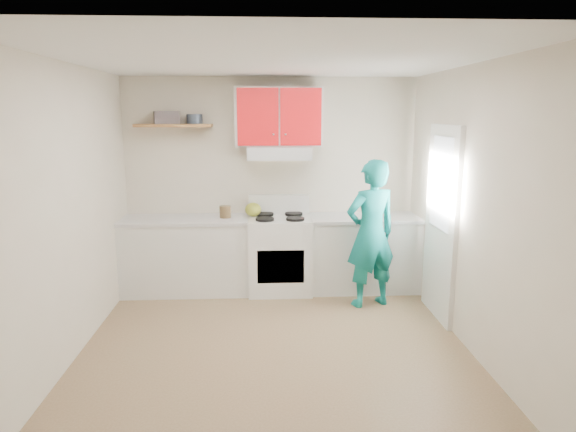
{
  "coord_description": "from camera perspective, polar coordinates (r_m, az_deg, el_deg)",
  "views": [
    {
      "loc": [
        -0.1,
        -4.38,
        2.16
      ],
      "look_at": [
        0.15,
        0.55,
        1.15
      ],
      "focal_mm": 31.36,
      "sensor_mm": 36.0,
      "label": 1
    }
  ],
  "objects": [
    {
      "name": "floor",
      "position": [
        4.89,
        -1.48,
        -14.68
      ],
      "size": [
        3.8,
        3.8,
        0.0
      ],
      "primitive_type": "plane",
      "color": "brown",
      "rests_on": "ground"
    },
    {
      "name": "ceiling",
      "position": [
        4.41,
        -1.67,
        17.29
      ],
      "size": [
        3.6,
        3.8,
        0.04
      ],
      "primitive_type": "cube",
      "color": "white",
      "rests_on": "floor"
    },
    {
      "name": "back_wall",
      "position": [
        6.34,
        -1.97,
        3.75
      ],
      "size": [
        3.6,
        0.04,
        2.6
      ],
      "primitive_type": "cube",
      "color": "beige",
      "rests_on": "floor"
    },
    {
      "name": "front_wall",
      "position": [
        2.63,
        -0.6,
        -7.51
      ],
      "size": [
        3.6,
        0.04,
        2.6
      ],
      "primitive_type": "cube",
      "color": "beige",
      "rests_on": "floor"
    },
    {
      "name": "left_wall",
      "position": [
        4.78,
        -23.68,
        0.21
      ],
      "size": [
        0.04,
        3.8,
        2.6
      ],
      "primitive_type": "cube",
      "color": "beige",
      "rests_on": "floor"
    },
    {
      "name": "right_wall",
      "position": [
        4.85,
        20.2,
        0.63
      ],
      "size": [
        0.04,
        3.8,
        2.6
      ],
      "primitive_type": "cube",
      "color": "beige",
      "rests_on": "floor"
    },
    {
      "name": "door",
      "position": [
        5.53,
        16.97,
        -0.79
      ],
      "size": [
        0.05,
        0.85,
        2.05
      ],
      "primitive_type": "cube",
      "color": "white",
      "rests_on": "floor"
    },
    {
      "name": "door_glass",
      "position": [
        5.45,
        16.97,
        3.57
      ],
      "size": [
        0.01,
        0.55,
        0.95
      ],
      "primitive_type": "cube",
      "color": "white",
      "rests_on": "door"
    },
    {
      "name": "counter_left",
      "position": [
        6.29,
        -11.41,
        -4.45
      ],
      "size": [
        1.52,
        0.6,
        0.9
      ],
      "primitive_type": "cube",
      "color": "silver",
      "rests_on": "floor"
    },
    {
      "name": "counter_right",
      "position": [
        6.34,
        8.51,
        -4.22
      ],
      "size": [
        1.32,
        0.6,
        0.9
      ],
      "primitive_type": "cube",
      "color": "silver",
      "rests_on": "floor"
    },
    {
      "name": "stove",
      "position": [
        6.2,
        -0.94,
        -4.37
      ],
      "size": [
        0.76,
        0.65,
        0.92
      ],
      "primitive_type": "cube",
      "color": "white",
      "rests_on": "floor"
    },
    {
      "name": "range_hood",
      "position": [
        6.08,
        -1.01,
        7.17
      ],
      "size": [
        0.76,
        0.44,
        0.15
      ],
      "primitive_type": "cube",
      "color": "silver",
      "rests_on": "back_wall"
    },
    {
      "name": "upper_cabinets",
      "position": [
        6.12,
        -1.04,
        11.18
      ],
      "size": [
        1.02,
        0.33,
        0.7
      ],
      "primitive_type": "cube",
      "color": "red",
      "rests_on": "back_wall"
    },
    {
      "name": "shelf",
      "position": [
        6.22,
        -12.8,
        9.98
      ],
      "size": [
        0.9,
        0.3,
        0.04
      ],
      "primitive_type": "cube",
      "color": "brown",
      "rests_on": "back_wall"
    },
    {
      "name": "books",
      "position": [
        6.22,
        -13.6,
        10.8
      ],
      "size": [
        0.33,
        0.28,
        0.15
      ],
      "primitive_type": "cube",
      "rotation": [
        0.0,
        0.0,
        0.27
      ],
      "color": "#443C3E",
      "rests_on": "shelf"
    },
    {
      "name": "tin",
      "position": [
        6.2,
        -10.55,
        10.76
      ],
      "size": [
        0.2,
        0.2,
        0.12
      ],
      "primitive_type": "cylinder",
      "rotation": [
        0.0,
        0.0,
        0.08
      ],
      "color": "#333D4C",
      "rests_on": "shelf"
    },
    {
      "name": "kettle",
      "position": [
        6.17,
        -3.98,
        0.74
      ],
      "size": [
        0.26,
        0.26,
        0.17
      ],
      "primitive_type": "ellipsoid",
      "rotation": [
        0.0,
        0.0,
        -0.37
      ],
      "color": "olive",
      "rests_on": "stove"
    },
    {
      "name": "crock",
      "position": [
        6.13,
        -7.14,
        0.38
      ],
      "size": [
        0.18,
        0.18,
        0.17
      ],
      "primitive_type": "cylinder",
      "rotation": [
        0.0,
        0.0,
        -0.41
      ],
      "color": "#4E3B22",
      "rests_on": "counter_left"
    },
    {
      "name": "cutting_board",
      "position": [
        6.21,
        7.09,
        -0.16
      ],
      "size": [
        0.32,
        0.26,
        0.02
      ],
      "primitive_type": "cube",
      "rotation": [
        0.0,
        0.0,
        0.18
      ],
      "color": "olive",
      "rests_on": "counter_right"
    },
    {
      "name": "silicone_mat",
      "position": [
        6.29,
        12.53,
        -0.25
      ],
      "size": [
        0.31,
        0.26,
        0.01
      ],
      "primitive_type": "cube",
      "rotation": [
        0.0,
        0.0,
        -0.03
      ],
      "color": "red",
      "rests_on": "counter_right"
    },
    {
      "name": "person",
      "position": [
        5.7,
        9.38,
        -2.01
      ],
      "size": [
        0.71,
        0.57,
        1.67
      ],
      "primitive_type": "imported",
      "rotation": [
        0.0,
        0.0,
        3.47
      ],
      "color": "#0D7674",
      "rests_on": "floor"
    }
  ]
}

